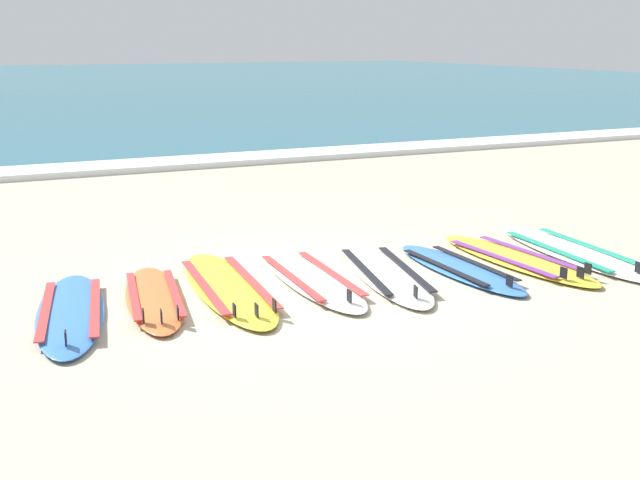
{
  "coord_description": "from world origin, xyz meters",
  "views": [
    {
      "loc": [
        -3.07,
        -6.78,
        2.34
      ],
      "look_at": [
        0.41,
        0.74,
        0.25
      ],
      "focal_mm": 45.04,
      "sensor_mm": 36.0,
      "label": 1
    }
  ],
  "objects_px": {
    "surfboard_2": "(228,287)",
    "surfboard_6": "(516,259)",
    "surfboard_4": "(386,273)",
    "surfboard_0": "(71,312)",
    "surfboard_5": "(459,268)",
    "surfboard_7": "(573,252)",
    "surfboard_1": "(154,298)",
    "surfboard_3": "(311,278)"
  },
  "relations": [
    {
      "from": "surfboard_0",
      "to": "surfboard_7",
      "type": "distance_m",
      "value": 5.37
    },
    {
      "from": "surfboard_1",
      "to": "surfboard_7",
      "type": "relative_size",
      "value": 0.8
    },
    {
      "from": "surfboard_1",
      "to": "surfboard_2",
      "type": "relative_size",
      "value": 0.81
    },
    {
      "from": "surfboard_2",
      "to": "surfboard_4",
      "type": "relative_size",
      "value": 1.07
    },
    {
      "from": "surfboard_0",
      "to": "surfboard_2",
      "type": "relative_size",
      "value": 0.91
    },
    {
      "from": "surfboard_1",
      "to": "surfboard_4",
      "type": "distance_m",
      "value": 2.32
    },
    {
      "from": "surfboard_3",
      "to": "surfboard_7",
      "type": "bearing_deg",
      "value": -5.6
    },
    {
      "from": "surfboard_2",
      "to": "surfboard_5",
      "type": "height_order",
      "value": "same"
    },
    {
      "from": "surfboard_7",
      "to": "surfboard_5",
      "type": "bearing_deg",
      "value": -179.41
    },
    {
      "from": "surfboard_2",
      "to": "surfboard_4",
      "type": "height_order",
      "value": "same"
    },
    {
      "from": "surfboard_0",
      "to": "surfboard_5",
      "type": "relative_size",
      "value": 1.13
    },
    {
      "from": "surfboard_0",
      "to": "surfboard_3",
      "type": "height_order",
      "value": "same"
    },
    {
      "from": "surfboard_1",
      "to": "surfboard_7",
      "type": "bearing_deg",
      "value": -4.28
    },
    {
      "from": "surfboard_1",
      "to": "surfboard_4",
      "type": "xyz_separation_m",
      "value": [
        2.31,
        -0.19,
        -0.0
      ]
    },
    {
      "from": "surfboard_0",
      "to": "surfboard_6",
      "type": "xyz_separation_m",
      "value": [
        4.6,
        -0.23,
        0.0
      ]
    },
    {
      "from": "surfboard_4",
      "to": "surfboard_6",
      "type": "distance_m",
      "value": 1.54
    },
    {
      "from": "surfboard_4",
      "to": "surfboard_6",
      "type": "relative_size",
      "value": 1.02
    },
    {
      "from": "surfboard_1",
      "to": "surfboard_7",
      "type": "height_order",
      "value": "same"
    },
    {
      "from": "surfboard_3",
      "to": "surfboard_7",
      "type": "height_order",
      "value": "same"
    },
    {
      "from": "surfboard_0",
      "to": "surfboard_2",
      "type": "height_order",
      "value": "same"
    },
    {
      "from": "surfboard_3",
      "to": "surfboard_6",
      "type": "distance_m",
      "value": 2.31
    },
    {
      "from": "surfboard_3",
      "to": "surfboard_2",
      "type": "bearing_deg",
      "value": 175.0
    },
    {
      "from": "surfboard_0",
      "to": "surfboard_4",
      "type": "xyz_separation_m",
      "value": [
        3.06,
        -0.11,
        -0.0
      ]
    },
    {
      "from": "surfboard_2",
      "to": "surfboard_5",
      "type": "relative_size",
      "value": 1.24
    },
    {
      "from": "surfboard_0",
      "to": "surfboard_6",
      "type": "distance_m",
      "value": 4.61
    },
    {
      "from": "surfboard_3",
      "to": "surfboard_7",
      "type": "xyz_separation_m",
      "value": [
        3.06,
        -0.3,
        -0.0
      ]
    },
    {
      "from": "surfboard_1",
      "to": "surfboard_3",
      "type": "height_order",
      "value": "same"
    },
    {
      "from": "surfboard_4",
      "to": "surfboard_0",
      "type": "bearing_deg",
      "value": 178.01
    },
    {
      "from": "surfboard_2",
      "to": "surfboard_5",
      "type": "distance_m",
      "value": 2.4
    },
    {
      "from": "surfboard_2",
      "to": "surfboard_1",
      "type": "bearing_deg",
      "value": -177.78
    },
    {
      "from": "surfboard_4",
      "to": "surfboard_7",
      "type": "xyz_separation_m",
      "value": [
        2.3,
        -0.15,
        -0.0
      ]
    },
    {
      "from": "surfboard_5",
      "to": "surfboard_7",
      "type": "xyz_separation_m",
      "value": [
        1.53,
        0.02,
        -0.0
      ]
    },
    {
      "from": "surfboard_1",
      "to": "surfboard_6",
      "type": "height_order",
      "value": "same"
    },
    {
      "from": "surfboard_2",
      "to": "surfboard_6",
      "type": "xyz_separation_m",
      "value": [
        3.13,
        -0.35,
        0.0
      ]
    },
    {
      "from": "surfboard_5",
      "to": "surfboard_7",
      "type": "distance_m",
      "value": 1.53
    },
    {
      "from": "surfboard_7",
      "to": "surfboard_1",
      "type": "bearing_deg",
      "value": 175.72
    },
    {
      "from": "surfboard_2",
      "to": "surfboard_5",
      "type": "xyz_separation_m",
      "value": [
        2.37,
        -0.39,
        -0.0
      ]
    },
    {
      "from": "surfboard_3",
      "to": "surfboard_5",
      "type": "relative_size",
      "value": 1.13
    },
    {
      "from": "surfboard_3",
      "to": "surfboard_6",
      "type": "bearing_deg",
      "value": -6.78
    },
    {
      "from": "surfboard_6",
      "to": "surfboard_1",
      "type": "bearing_deg",
      "value": 175.27
    },
    {
      "from": "surfboard_5",
      "to": "surfboard_6",
      "type": "xyz_separation_m",
      "value": [
        0.76,
        0.04,
        0.0
      ]
    },
    {
      "from": "surfboard_7",
      "to": "surfboard_6",
      "type": "bearing_deg",
      "value": 177.97
    }
  ]
}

